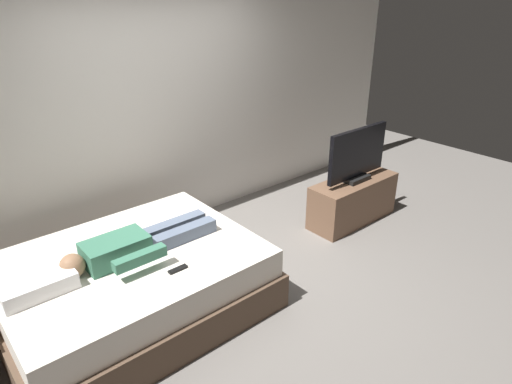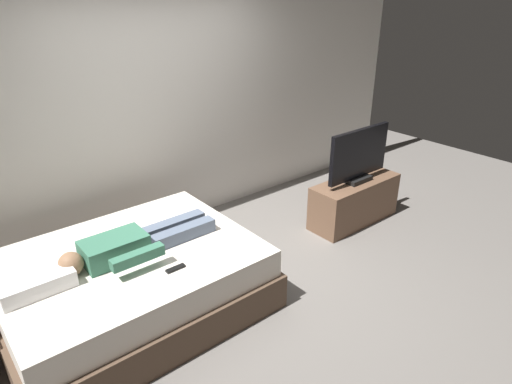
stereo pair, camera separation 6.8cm
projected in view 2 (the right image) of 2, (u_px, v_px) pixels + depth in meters
ground_plane at (258, 290)px, 3.95m from camera, size 10.00×10.00×0.00m
back_wall at (188, 94)px, 4.75m from camera, size 6.40×0.10×2.80m
bed at (132, 283)px, 3.61m from camera, size 2.00×1.55×0.54m
pillow at (35, 280)px, 3.08m from camera, size 0.48×0.34×0.12m
person at (131, 245)px, 3.46m from camera, size 1.26×0.46×0.18m
remote at (176, 268)px, 3.29m from camera, size 0.15×0.04×0.02m
tv_stand at (354, 201)px, 5.01m from camera, size 1.10×0.40×0.50m
tv at (359, 156)px, 4.79m from camera, size 0.88×0.20×0.59m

